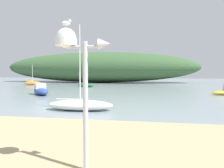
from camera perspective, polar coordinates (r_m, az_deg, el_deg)
ground_plane at (r=14.31m, az=-13.25°, el=-6.82°), size 120.00×120.00×0.00m
distant_hill at (r=46.53m, az=-3.76°, el=4.73°), size 44.72×10.52×6.88m
mast_structure at (r=4.85m, az=-10.81°, el=8.32°), size 1.30×0.50×3.39m
seagull_on_radar at (r=5.02m, az=-12.74°, el=16.51°), size 0.27×0.14×0.20m
sailboat_far_left at (r=40.08m, az=-21.50°, el=0.27°), size 2.75×2.65×3.72m
sailboat_far_right at (r=13.55m, az=-8.95°, el=-5.82°), size 4.43×1.69×5.57m
sailboat_near_shore at (r=32.88m, az=-7.47°, el=-0.27°), size 3.38×2.14×3.98m
motorboat_east_reach at (r=23.50m, az=-19.50°, el=-1.65°), size 3.48×3.76×1.23m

